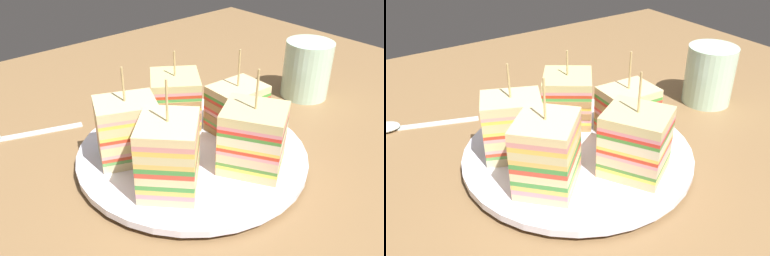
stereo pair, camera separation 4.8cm
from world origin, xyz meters
TOP-DOWN VIEW (x-y plane):
  - ground_plane at (0.00, 0.00)cm, footprint 112.75×97.65cm
  - plate at (0.00, 0.00)cm, footprint 27.69×27.69cm
  - sandwich_wedge_0 at (-7.50, 0.08)cm, footprint 7.01×5.52cm
  - sandwich_wedge_1 at (-2.99, -6.88)cm, footprint 8.98×9.10cm
  - sandwich_wedge_2 at (6.64, -3.50)cm, footprint 8.22×7.38cm
  - sandwich_wedge_3 at (6.45, 3.86)cm, footprint 8.89×8.88cm
  - sandwich_wedge_4 at (-2.78, 6.97)cm, footprint 8.62×8.87cm
  - drinking_glass at (-25.50, -2.10)cm, footprint 7.31×7.31cm

SIDE VIEW (x-z plane):
  - ground_plane at x=0.00cm, z-range -1.80..0.00cm
  - plate at x=0.00cm, z-range 0.16..1.72cm
  - drinking_glass at x=-25.50cm, z-range -0.68..8.22cm
  - sandwich_wedge_0 at x=-7.50cm, z-range -0.83..10.08cm
  - sandwich_wedge_1 at x=-2.99cm, z-range -0.13..9.75cm
  - sandwich_wedge_4 at x=-2.78cm, z-range -0.70..11.21cm
  - sandwich_wedge_2 at x=6.64cm, z-range -0.44..10.96cm
  - sandwich_wedge_3 at x=6.45cm, z-range -0.66..11.77cm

